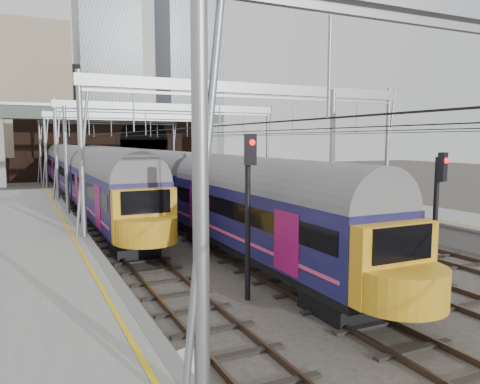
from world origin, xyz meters
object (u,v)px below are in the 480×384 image
train_main (135,174)px  signal_near_left (249,198)px  train_second (78,172)px  relay_cabinet (186,379)px  signal_near_centre (437,210)px

train_main → signal_near_left: (-2.04, -25.24, 0.98)m
train_main → train_second: bearing=137.6°
signal_near_left → relay_cabinet: size_ratio=5.12×
signal_near_left → relay_cabinet: (-3.76, -4.86, -2.81)m
train_main → signal_near_centre: size_ratio=12.43×
train_main → relay_cabinet: 30.71m
signal_near_centre → train_main: bearing=74.7°
train_main → relay_cabinet: size_ratio=57.03×
train_second → train_main: bearing=-42.4°
signal_near_centre → relay_cabinet: size_ratio=4.59×
signal_near_centre → relay_cabinet: bearing=171.1°
signal_near_left → signal_near_centre: size_ratio=1.12×
signal_near_centre → relay_cabinet: signal_near_centre is taller
train_main → relay_cabinet: bearing=-100.9°
signal_near_left → signal_near_centre: (4.94, -2.97, -0.30)m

